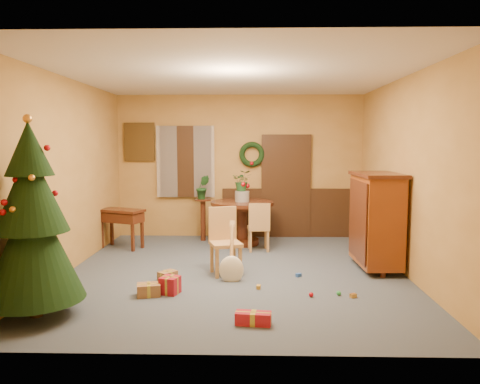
{
  "coord_description": "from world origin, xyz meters",
  "views": [
    {
      "loc": [
        0.26,
        -6.84,
        1.93
      ],
      "look_at": [
        0.07,
        0.4,
        1.17
      ],
      "focal_mm": 35.0,
      "sensor_mm": 36.0,
      "label": 1
    }
  ],
  "objects_px": {
    "christmas_tree": "(32,223)",
    "sideboard": "(376,218)",
    "writing_desk": "(122,219)",
    "dining_table": "(242,214)",
    "chair_near": "(224,238)"
  },
  "relations": [
    {
      "from": "dining_table",
      "to": "christmas_tree",
      "type": "bearing_deg",
      "value": -120.32
    },
    {
      "from": "chair_near",
      "to": "christmas_tree",
      "type": "bearing_deg",
      "value": -137.77
    },
    {
      "from": "christmas_tree",
      "to": "sideboard",
      "type": "height_order",
      "value": "christmas_tree"
    },
    {
      "from": "writing_desk",
      "to": "sideboard",
      "type": "relative_size",
      "value": 0.61
    },
    {
      "from": "writing_desk",
      "to": "christmas_tree",
      "type": "bearing_deg",
      "value": -90.24
    },
    {
      "from": "christmas_tree",
      "to": "sideboard",
      "type": "relative_size",
      "value": 1.51
    },
    {
      "from": "dining_table",
      "to": "sideboard",
      "type": "distance_m",
      "value": 2.7
    },
    {
      "from": "dining_table",
      "to": "chair_near",
      "type": "distance_m",
      "value": 1.99
    },
    {
      "from": "dining_table",
      "to": "writing_desk",
      "type": "height_order",
      "value": "dining_table"
    },
    {
      "from": "christmas_tree",
      "to": "sideboard",
      "type": "distance_m",
      "value": 4.79
    },
    {
      "from": "christmas_tree",
      "to": "writing_desk",
      "type": "relative_size",
      "value": 2.47
    },
    {
      "from": "christmas_tree",
      "to": "sideboard",
      "type": "xyz_separation_m",
      "value": [
        4.3,
        2.09,
        -0.27
      ]
    },
    {
      "from": "chair_near",
      "to": "sideboard",
      "type": "relative_size",
      "value": 0.66
    },
    {
      "from": "dining_table",
      "to": "sideboard",
      "type": "height_order",
      "value": "sideboard"
    },
    {
      "from": "christmas_tree",
      "to": "chair_near",
      "type": "bearing_deg",
      "value": 42.23
    }
  ]
}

